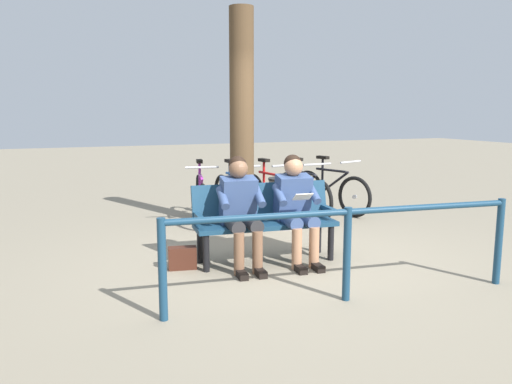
{
  "coord_description": "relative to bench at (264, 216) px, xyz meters",
  "views": [
    {
      "loc": [
        2.42,
        4.99,
        1.69
      ],
      "look_at": [
        0.23,
        -0.43,
        0.75
      ],
      "focal_mm": 35.71,
      "sensor_mm": 36.0,
      "label": 1
    }
  ],
  "objects": [
    {
      "name": "bench",
      "position": [
        0.0,
        0.0,
        0.0
      ],
      "size": [
        1.64,
        0.61,
        0.87
      ],
      "rotation": [
        0.0,
        0.0,
        -0.09
      ],
      "color": "navy",
      "rests_on": "ground"
    },
    {
      "name": "bicycle_red",
      "position": [
        0.1,
        -2.23,
        -0.15
      ],
      "size": [
        0.53,
        1.65,
        0.94
      ],
      "rotation": [
        0.0,
        0.0,
        1.36
      ],
      "color": "black",
      "rests_on": "ground"
    },
    {
      "name": "tree_trunk",
      "position": [
        -0.3,
        -1.51,
        1.03
      ],
      "size": [
        0.34,
        0.34,
        3.08
      ],
      "primitive_type": "cylinder",
      "color": "#4C3823",
      "rests_on": "ground"
    },
    {
      "name": "bicycle_black",
      "position": [
        -2.09,
        -2.09,
        -0.15
      ],
      "size": [
        0.66,
        1.61,
        0.94
      ],
      "rotation": [
        0.0,
        0.0,
        1.89
      ],
      "color": "black",
      "rests_on": "ground"
    },
    {
      "name": "bicycle_purple",
      "position": [
        -0.39,
        -2.09,
        -0.15
      ],
      "size": [
        0.48,
        1.68,
        0.94
      ],
      "rotation": [
        0.0,
        0.0,
        1.63
      ],
      "color": "black",
      "rests_on": "ground"
    },
    {
      "name": "handbag",
      "position": [
        0.95,
        -0.0,
        -0.39
      ],
      "size": [
        0.32,
        0.19,
        0.24
      ],
      "primitive_type": "cube",
      "rotation": [
        0.0,
        0.0,
        -0.18
      ],
      "color": "#3F1E14",
      "rests_on": "ground"
    },
    {
      "name": "bicycle_silver",
      "position": [
        -0.96,
        -2.02,
        -0.15
      ],
      "size": [
        0.49,
        1.66,
        0.94
      ],
      "rotation": [
        0.0,
        0.0,
        1.75
      ],
      "color": "black",
      "rests_on": "ground"
    },
    {
      "name": "litter_bin",
      "position": [
        -0.86,
        -1.36,
        -0.14
      ],
      "size": [
        0.4,
        0.4,
        0.73
      ],
      "color": "slate",
      "rests_on": "ground"
    },
    {
      "name": "person_companion",
      "position": [
        0.33,
        0.14,
        0.16
      ],
      "size": [
        0.51,
        0.79,
        1.2
      ],
      "rotation": [
        0.0,
        0.0,
        -0.09
      ],
      "color": "#334772",
      "rests_on": "ground"
    },
    {
      "name": "railing_fence",
      "position": [
        -0.19,
        1.45,
        0.09
      ],
      "size": [
        3.3,
        0.42,
        0.85
      ],
      "rotation": [
        0.0,
        0.0,
        -0.11
      ],
      "color": "navy",
      "rests_on": "ground"
    },
    {
      "name": "bicycle_orange",
      "position": [
        -1.52,
        -1.98,
        -0.15
      ],
      "size": [
        0.48,
        1.68,
        0.94
      ],
      "rotation": [
        0.0,
        0.0,
        1.64
      ],
      "color": "black",
      "rests_on": "ground"
    },
    {
      "name": "person_reading",
      "position": [
        -0.31,
        0.19,
        0.16
      ],
      "size": [
        0.51,
        0.79,
        1.2
      ],
      "rotation": [
        0.0,
        0.0,
        -0.09
      ],
      "color": "#334772",
      "rests_on": "ground"
    },
    {
      "name": "ground_plane",
      "position": [
        -0.22,
        0.21,
        -0.51
      ],
      "size": [
        40.0,
        40.0,
        0.0
      ],
      "primitive_type": "plane",
      "color": "gray"
    }
  ]
}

